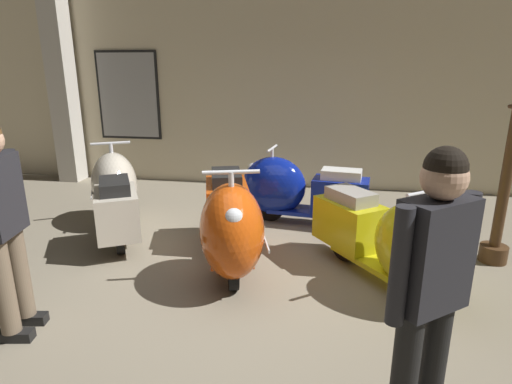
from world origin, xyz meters
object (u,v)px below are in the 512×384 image
(visitor_1, at_px, (430,282))
(scooter_1, at_px, (230,223))
(scooter_2, at_px, (293,190))
(scooter_3, at_px, (394,241))
(visitor_0, at_px, (0,216))
(scooter_0, at_px, (115,193))

(visitor_1, bearing_deg, scooter_1, 1.03)
(scooter_2, height_order, visitor_1, visitor_1)
(visitor_1, bearing_deg, scooter_3, -41.42)
(scooter_1, xyz_separation_m, visitor_1, (1.46, -1.78, 0.44))
(scooter_2, bearing_deg, visitor_1, 113.61)
(visitor_0, bearing_deg, scooter_2, 45.41)
(scooter_0, distance_m, scooter_1, 1.85)
(scooter_3, distance_m, visitor_0, 3.23)
(scooter_0, xyz_separation_m, scooter_1, (1.65, -0.82, 0.02))
(scooter_3, relative_size, visitor_0, 0.98)
(scooter_0, height_order, visitor_1, visitor_1)
(scooter_2, height_order, scooter_3, scooter_3)
(scooter_1, distance_m, scooter_2, 1.57)
(scooter_1, height_order, scooter_2, scooter_1)
(scooter_0, height_order, scooter_2, scooter_0)
(scooter_0, distance_m, scooter_2, 2.25)
(scooter_0, relative_size, scooter_2, 1.07)
(scooter_2, distance_m, visitor_0, 3.40)
(scooter_0, relative_size, visitor_1, 1.09)
(scooter_2, xyz_separation_m, visitor_0, (-1.90, -2.78, 0.51))
(scooter_2, relative_size, scooter_3, 1.03)
(visitor_0, height_order, visitor_1, visitor_0)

